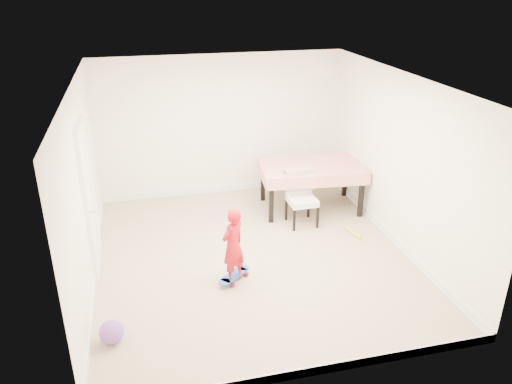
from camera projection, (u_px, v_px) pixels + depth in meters
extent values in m
plane|color=tan|center=(253.00, 256.00, 7.43)|extent=(5.00, 5.00, 0.00)
cube|color=white|center=(252.00, 83.00, 6.39)|extent=(4.50, 5.00, 0.04)
cube|color=white|center=(221.00, 126.00, 9.11)|extent=(4.50, 0.04, 2.60)
cube|color=white|center=(313.00, 270.00, 4.70)|extent=(4.50, 0.04, 2.60)
cube|color=white|center=(84.00, 190.00, 6.43)|extent=(0.04, 5.00, 2.60)
cube|color=white|center=(399.00, 162.00, 7.39)|extent=(0.04, 5.00, 2.60)
cube|color=white|center=(89.00, 200.00, 6.80)|extent=(0.11, 0.94, 2.11)
cube|color=white|center=(223.00, 188.00, 9.62)|extent=(4.50, 0.02, 0.12)
cube|color=white|center=(308.00, 372.00, 5.19)|extent=(4.50, 0.02, 0.12)
cube|color=white|center=(96.00, 272.00, 6.92)|extent=(0.02, 5.00, 0.12)
cube|color=white|center=(390.00, 235.00, 7.89)|extent=(0.02, 5.00, 0.12)
imported|color=red|center=(233.00, 248.00, 6.60)|extent=(0.46, 0.44, 1.06)
sphere|color=#7643A3|center=(112.00, 332.00, 5.65)|extent=(0.28, 0.28, 0.28)
cylinder|color=yellow|center=(353.00, 232.00, 8.06)|extent=(0.15, 0.40, 0.06)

